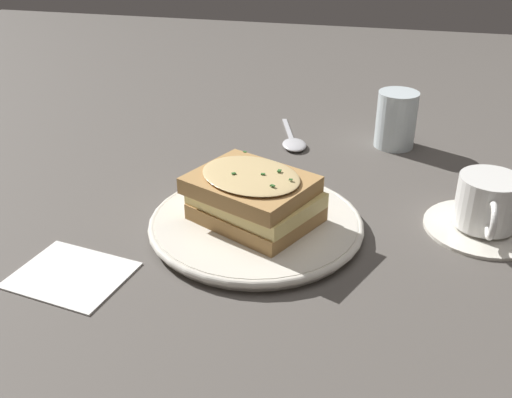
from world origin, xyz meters
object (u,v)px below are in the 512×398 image
at_px(sandwich, 254,197).
at_px(water_glass, 396,120).
at_px(teacup_with_saucer, 486,209).
at_px(napkin, 71,274).
at_px(dinner_plate, 256,224).
at_px(spoon, 294,143).

xyz_separation_m(sandwich, water_glass, (-0.17, -0.32, -0.00)).
distance_m(teacup_with_saucer, napkin, 0.51).
relative_size(sandwich, water_glass, 1.95).
xyz_separation_m(sandwich, napkin, (0.18, 0.14, -0.05)).
xyz_separation_m(dinner_plate, water_glass, (-0.16, -0.32, 0.04)).
bearing_deg(spoon, napkin, 49.06).
relative_size(teacup_with_saucer, spoon, 0.94).
bearing_deg(water_glass, spoon, 12.59).
distance_m(sandwich, teacup_with_saucer, 0.29).
bearing_deg(napkin, water_glass, -126.69).
height_order(spoon, napkin, spoon).
xyz_separation_m(water_glass, spoon, (0.16, 0.04, -0.04)).
bearing_deg(teacup_with_saucer, dinner_plate, -75.19).
bearing_deg(water_glass, sandwich, 62.78).
bearing_deg(dinner_plate, napkin, 38.06).
relative_size(dinner_plate, sandwich, 1.50).
bearing_deg(napkin, dinner_plate, -141.94).
distance_m(dinner_plate, teacup_with_saucer, 0.29).
height_order(sandwich, napkin, sandwich).
relative_size(dinner_plate, teacup_with_saucer, 1.83).
height_order(dinner_plate, spoon, dinner_plate).
bearing_deg(water_glass, napkin, 53.31).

